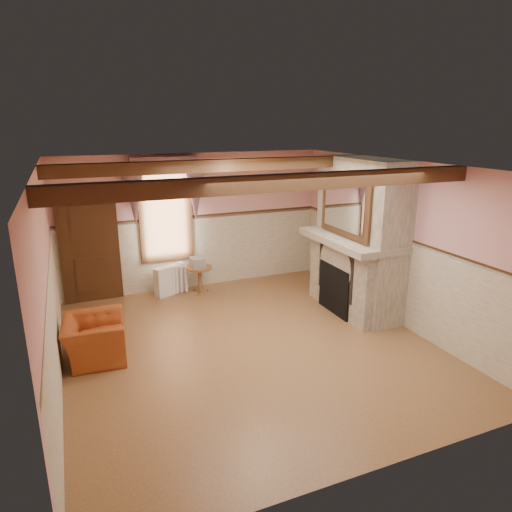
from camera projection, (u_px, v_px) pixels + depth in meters
name	position (u px, v px, depth m)	size (l,w,h in m)	color
floor	(249.00, 345.00, 7.20)	(5.50, 6.00, 0.01)	brown
ceiling	(248.00, 165.00, 6.41)	(5.50, 6.00, 0.01)	silver
wall_back	(195.00, 222.00, 9.46)	(5.50, 0.02, 2.80)	#D99697
wall_front	(370.00, 349.00, 4.15)	(5.50, 0.02, 2.80)	#D99697
wall_left	(47.00, 285.00, 5.79)	(0.02, 6.00, 2.80)	#D99697
wall_right	(397.00, 242.00, 7.83)	(0.02, 6.00, 2.80)	#D99697
wainscot	(248.00, 301.00, 6.99)	(5.50, 6.00, 1.50)	beige
chair_rail	(248.00, 254.00, 6.78)	(5.50, 6.00, 0.08)	black
firebox	(338.00, 289.00, 8.35)	(0.20, 0.95, 0.90)	black
armchair	(95.00, 339.00, 6.72)	(0.97, 0.85, 0.63)	#994219
side_table	(200.00, 280.00, 9.37)	(0.51, 0.51, 0.55)	brown
book_stack	(198.00, 262.00, 9.25)	(0.26, 0.32, 0.20)	#B7AD8C
radiator	(171.00, 280.00, 9.28)	(0.70, 0.18, 0.60)	white
bowl	(360.00, 237.00, 7.95)	(0.38, 0.38, 0.09)	brown
mantel_clock	(329.00, 222.00, 8.85)	(0.14, 0.24, 0.20)	black
oil_lamp	(332.00, 221.00, 8.73)	(0.11, 0.11, 0.28)	gold
candle_red	(378.00, 241.00, 7.50)	(0.06, 0.06, 0.16)	#AE1516
jar_yellow	(360.00, 236.00, 7.95)	(0.06, 0.06, 0.12)	gold
fireplace	(360.00, 236.00, 8.24)	(0.85, 2.00, 2.80)	gray
mantel	(352.00, 240.00, 8.18)	(1.05, 2.05, 0.12)	gray
overmantel_mirror	(345.00, 207.00, 7.94)	(0.06, 1.44, 1.04)	silver
door	(90.00, 249.00, 8.73)	(1.10, 0.10, 2.10)	black
window	(165.00, 212.00, 9.14)	(1.06, 0.08, 2.02)	white
window_drapes	(165.00, 183.00, 8.89)	(1.30, 0.14, 1.40)	gray
ceiling_beam_front	(285.00, 183.00, 5.38)	(5.50, 0.18, 0.20)	black
ceiling_beam_back	(221.00, 165.00, 7.50)	(5.50, 0.18, 0.20)	black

